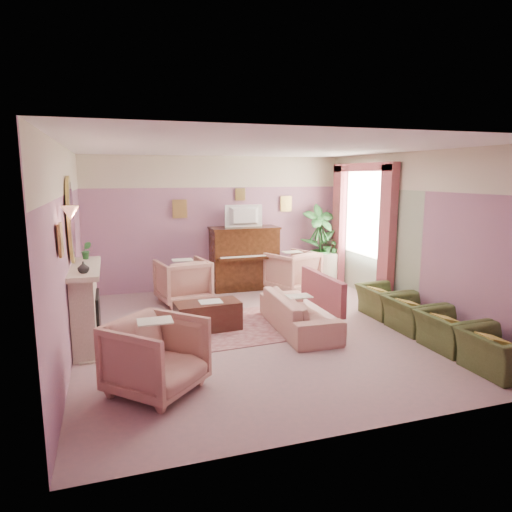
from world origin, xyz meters
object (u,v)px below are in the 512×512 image
object	(u,v)px
olive_chair_d	(383,296)
television	(245,214)
olive_chair_a	(498,346)
piano	(244,259)
coffee_table	(208,316)
sofa	(299,306)
floral_armchair_left	(183,279)
floral_armchair_front	(156,352)
side_table	(327,268)
olive_chair_c	(413,309)
olive_chair_b	(450,325)
floral_armchair_right	(292,269)

from	to	relation	value
olive_chair_d	television	bearing A→B (deg)	124.44
olive_chair_a	olive_chair_d	distance (m)	2.46
piano	olive_chair_a	xyz separation A→B (m)	(1.74, -5.04, -0.30)
piano	television	world-z (taller)	television
olive_chair_d	coffee_table	bearing A→B (deg)	176.15
coffee_table	sofa	xyz separation A→B (m)	(1.37, -0.41, 0.16)
coffee_table	floral_armchair_left	xyz separation A→B (m)	(-0.12, 1.68, 0.24)
coffee_table	olive_chair_a	size ratio (longest dim) A/B	1.24
floral_armchair_front	olive_chair_d	bearing A→B (deg)	22.65
piano	side_table	world-z (taller)	piano
piano	olive_chair_d	world-z (taller)	piano
floral_armchair_left	side_table	xyz separation A→B (m)	(3.31, 0.56, -0.12)
piano	coffee_table	bearing A→B (deg)	-118.73
floral_armchair_left	olive_chair_c	world-z (taller)	floral_armchair_left
floral_armchair_left	olive_chair_b	world-z (taller)	floral_armchair_left
floral_armchair_left	floral_armchair_right	size ratio (longest dim) A/B	1.00
television	olive_chair_a	distance (m)	5.43
floral_armchair_front	olive_chair_a	xyz separation A→B (m)	(4.02, -0.78, -0.12)
piano	olive_chair_b	distance (m)	4.58
olive_chair_b	side_table	distance (m)	4.09
floral_armchair_left	olive_chair_c	bearing A→B (deg)	-40.55
piano	side_table	size ratio (longest dim) A/B	2.00
sofa	floral_armchair_left	size ratio (longest dim) A/B	2.02
sofa	coffee_table	bearing A→B (deg)	163.18
olive_chair_a	olive_chair_b	xyz separation A→B (m)	(0.00, 0.82, 0.00)
sofa	olive_chair_c	world-z (taller)	sofa
coffee_table	floral_armchair_front	size ratio (longest dim) A/B	1.07
floral_armchair_right	olive_chair_d	bearing A→B (deg)	-68.04
olive_chair_d	side_table	world-z (taller)	side_table
side_table	television	bearing A→B (deg)	177.30
television	olive_chair_b	xyz separation A→B (m)	(1.74, -4.17, -1.25)
sofa	floral_armchair_front	world-z (taller)	floral_armchair_front
side_table	floral_armchair_right	bearing A→B (deg)	-160.05
olive_chair_a	olive_chair_b	size ratio (longest dim) A/B	1.00
floral_armchair_right	olive_chair_c	world-z (taller)	floral_armchair_right
piano	floral_armchair_front	distance (m)	4.84
olive_chair_d	side_table	size ratio (longest dim) A/B	1.15
floral_armchair_right	side_table	xyz separation A→B (m)	(0.99, 0.36, -0.12)
piano	coffee_table	distance (m)	2.75
coffee_table	olive_chair_b	distance (m)	3.56
floral_armchair_front	olive_chair_b	distance (m)	4.02
sofa	floral_armchair_right	distance (m)	2.44
olive_chair_a	olive_chair_c	xyz separation A→B (m)	(0.00, 1.64, 0.00)
piano	television	distance (m)	0.95
piano	floral_armchair_front	xyz separation A→B (m)	(-2.28, -4.26, -0.18)
sofa	floral_armchair_right	xyz separation A→B (m)	(0.83, 2.30, 0.09)
floral_armchair_right	coffee_table	bearing A→B (deg)	-139.45
floral_armchair_left	floral_armchair_right	world-z (taller)	same
television	side_table	world-z (taller)	television
floral_armchair_front	side_table	world-z (taller)	floral_armchair_front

